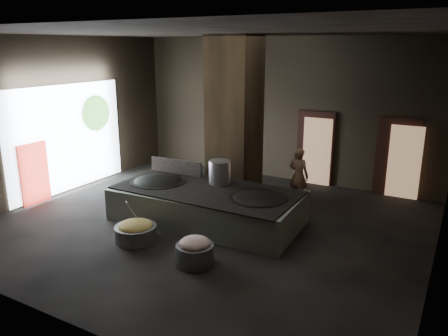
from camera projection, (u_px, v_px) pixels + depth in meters
The scene contains 27 objects.
floor at pixel (208, 225), 10.74m from camera, with size 10.00×9.00×0.10m, color black.
ceiling at pixel (206, 30), 9.50m from camera, with size 10.00×9.00×0.10m, color black.
back_wall at pixel (282, 110), 13.93m from camera, with size 10.00×0.10×4.50m, color black.
front_wall at pixel (43, 187), 6.31m from camera, with size 10.00×0.10×4.50m, color black.
left_wall at pixel (57, 117), 12.51m from camera, with size 0.10×9.00×4.50m, color black.
pillar at pixel (235, 121), 11.86m from camera, with size 1.20×1.20×4.50m, color black.
hearth_platform at pixel (207, 206), 10.80m from camera, with size 4.57×2.18×0.79m, color silver.
platform_cap at pixel (207, 190), 10.69m from camera, with size 4.47×2.14×0.03m, color black.
wok_left at pixel (158, 184), 11.35m from camera, with size 1.44×1.44×0.40m, color black.
wok_left_rim at pixel (158, 181), 11.33m from camera, with size 1.47×1.47×0.05m, color black.
wok_right at pixel (257, 201), 10.11m from camera, with size 1.34×1.34×0.38m, color black.
wok_right_rim at pixel (258, 198), 10.09m from camera, with size 1.37×1.37×0.05m, color black.
stock_pot at pixel (220, 172), 11.04m from camera, with size 0.56×0.56×0.60m, color #B4B7BD.
splash_guard at pixel (176, 166), 11.94m from camera, with size 1.59×0.06×0.40m, color black.
cook at pixel (299, 176), 11.92m from camera, with size 0.57×0.37×1.57m, color #8E6448.
veg_basin at pixel (136, 233), 9.76m from camera, with size 0.93×0.93×0.34m, color slate.
veg_fill at pixel (135, 226), 9.71m from camera, with size 0.77×0.77×0.24m, color #99B155.
ladle at pixel (134, 214), 9.85m from camera, with size 0.03×0.03×0.74m, color #B4B7BD.
meat_basin at pixel (195, 254), 8.69m from camera, with size 0.76×0.76×0.42m, color slate.
meat_fill at pixel (195, 243), 8.62m from camera, with size 0.63×0.63×0.24m, color tan.
doorway_near at pixel (315, 149), 13.59m from camera, with size 1.18×0.08×2.38m, color black.
doorway_near_glow at pixel (317, 152), 13.52m from camera, with size 0.88×0.04×2.09m, color #8C6647.
doorway_far at pixel (397, 159), 12.46m from camera, with size 1.18×0.08×2.38m, color black.
doorway_far_glow at pixel (404, 162), 12.28m from camera, with size 0.88×0.04×2.08m, color #8C6647.
left_opening at pixel (68, 138), 12.81m from camera, with size 0.04×4.20×3.10m, color white.
pavilion_sliver at pixel (34, 174), 11.89m from camera, with size 0.05×0.90×1.70m, color maroon.
tree_silhouette at pixel (96, 113), 13.52m from camera, with size 0.28×1.10×1.10m, color #194714.
Camera 1 is at (5.24, -8.48, 4.21)m, focal length 35.00 mm.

